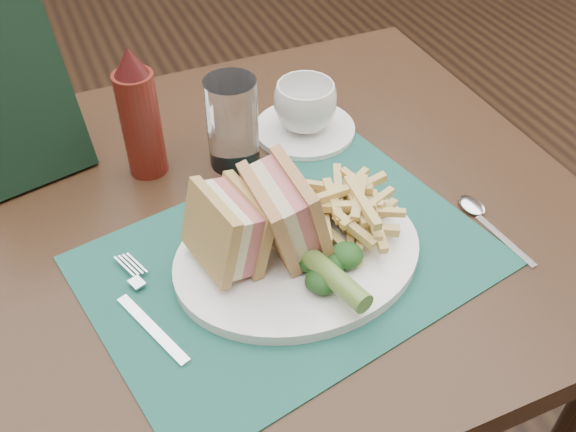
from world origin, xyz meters
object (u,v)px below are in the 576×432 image
at_px(coffee_cup, 305,106).
at_px(sandwich_half_a, 210,236).
at_px(sandwich_half_b, 269,216).
at_px(ketchup_bottle, 139,113).
at_px(saucer, 305,129).
at_px(check_presenter, 8,93).
at_px(placemat, 290,261).
at_px(plate, 298,255).
at_px(table_main, 251,375).
at_px(drinking_glass, 232,123).

bearing_deg(coffee_cup, sandwich_half_a, -134.15).
relative_size(sandwich_half_b, ketchup_bottle, 0.58).
bearing_deg(saucer, check_presenter, 169.97).
relative_size(placemat, coffee_cup, 5.07).
height_order(sandwich_half_b, coffee_cup, sandwich_half_b).
xyz_separation_m(plate, coffee_cup, (0.12, 0.24, 0.04)).
bearing_deg(plate, ketchup_bottle, 114.52).
bearing_deg(saucer, coffee_cup, 0.00).
distance_m(sandwich_half_a, ketchup_bottle, 0.23).
bearing_deg(check_presenter, saucer, -23.35).
bearing_deg(placemat, ketchup_bottle, 114.56).
bearing_deg(table_main, coffee_cup, 40.51).
relative_size(placemat, plate, 1.54).
bearing_deg(saucer, sandwich_half_a, -134.15).
height_order(table_main, placemat, placemat).
xyz_separation_m(table_main, placemat, (0.02, -0.11, 0.38)).
distance_m(coffee_cup, check_presenter, 0.40).
height_order(table_main, sandwich_half_a, sandwich_half_a).
distance_m(table_main, placemat, 0.39).
relative_size(table_main, plate, 3.00).
bearing_deg(ketchup_bottle, coffee_cup, -1.13).
distance_m(saucer, ketchup_bottle, 0.25).
distance_m(sandwich_half_b, saucer, 0.28).
xyz_separation_m(drinking_glass, ketchup_bottle, (-0.12, 0.03, 0.03)).
bearing_deg(ketchup_bottle, sandwich_half_b, -68.59).
relative_size(sandwich_half_b, drinking_glass, 0.83).
bearing_deg(sandwich_half_b, saucer, 56.43).
relative_size(plate, drinking_glass, 2.31).
bearing_deg(sandwich_half_a, check_presenter, 109.51).
bearing_deg(check_presenter, ketchup_bottle, -36.46).
height_order(table_main, plate, plate).
height_order(table_main, ketchup_bottle, ketchup_bottle).
height_order(placemat, saucer, saucer).
relative_size(sandwich_half_a, check_presenter, 0.38).
xyz_separation_m(placemat, drinking_glass, (0.01, 0.21, 0.06)).
height_order(saucer, coffee_cup, coffee_cup).
bearing_deg(coffee_cup, saucer, 0.00).
distance_m(drinking_glass, ketchup_bottle, 0.12).
xyz_separation_m(plate, sandwich_half_b, (-0.03, 0.02, 0.06)).
bearing_deg(coffee_cup, drinking_glass, -167.73).
relative_size(placemat, ketchup_bottle, 2.49).
height_order(placemat, sandwich_half_b, sandwich_half_b).
distance_m(plate, sandwich_half_a, 0.12).
bearing_deg(plate, saucer, 62.20).
relative_size(plate, coffee_cup, 3.29).
xyz_separation_m(sandwich_half_b, drinking_glass, (0.03, 0.20, -0.01)).
bearing_deg(table_main, plate, -73.32).
bearing_deg(placemat, sandwich_half_a, 171.92).
xyz_separation_m(placemat, plate, (0.01, -0.00, 0.01)).
height_order(table_main, check_presenter, check_presenter).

